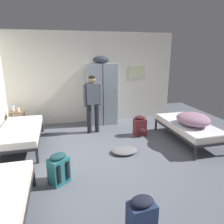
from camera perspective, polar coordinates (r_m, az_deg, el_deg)
The scene contains 14 objects.
ground_plane at distance 4.65m, azimuth 0.82°, elevation -12.22°, with size 8.39×8.39×0.00m, color #565B66.
room_backdrop at distance 5.34m, azimuth -16.59°, elevation 6.61°, with size 5.23×5.30×2.77m.
locker_bank at distance 6.54m, azimuth -2.87°, elevation 5.14°, with size 0.90×0.55×2.07m.
shelf_unit at distance 6.58m, azimuth -24.03°, elevation -1.79°, with size 0.38×0.30×0.57m.
bed_left_rear at distance 5.45m, azimuth -23.34°, elevation -4.85°, with size 0.90×1.90×0.49m.
bed_right at distance 5.64m, azimuth 19.75°, elevation -3.76°, with size 0.90×1.90×0.49m.
bedding_heap at distance 5.42m, azimuth 20.95°, elevation -1.82°, with size 0.74×0.85×0.29m.
person_traveler at distance 5.76m, azimuth -5.25°, elevation 3.48°, with size 0.50×0.24×1.59m.
water_bottle at distance 6.53m, azimuth -25.01°, elevation 0.92°, with size 0.06×0.06×0.22m.
lotion_bottle at distance 6.45m, azimuth -23.78°, elevation 0.70°, with size 0.06×0.06×0.17m.
backpack_navy at distance 2.87m, azimuth 8.03°, elevation -26.50°, with size 0.34×0.36×0.55m.
backpack_teal at distance 3.87m, azimuth -14.18°, elevation -14.59°, with size 0.41×0.41×0.55m.
backpack_maroon at distance 5.76m, azimuth 7.51°, elevation -3.79°, with size 0.33×0.35×0.55m.
clothes_pile_grey at distance 4.84m, azimuth 3.35°, elevation -10.31°, with size 0.58×0.45×0.11m.
Camera 1 is at (-1.08, -3.95, 2.19)m, focal length 34.04 mm.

